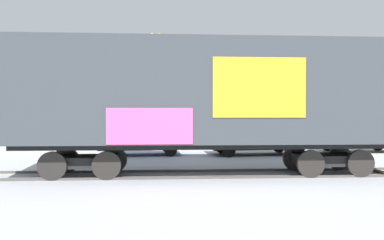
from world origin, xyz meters
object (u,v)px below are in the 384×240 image
at_px(flagpole, 154,72).
at_px(freight_car, 208,95).
at_px(parked_car_black, 254,138).
at_px(parked_car_blue, 140,138).
at_px(parked_car_tan, 359,136).

bearing_deg(flagpole, freight_car, -81.61).
relative_size(flagpole, parked_car_black, 1.60).
distance_m(flagpole, parked_car_blue, 6.49).
bearing_deg(parked_car_tan, freight_car, -147.65).
distance_m(freight_car, parked_car_blue, 6.97).
xyz_separation_m(flagpole, parked_car_black, (5.07, -5.64, -4.03)).
bearing_deg(parked_car_blue, freight_car, -68.61).
distance_m(freight_car, parked_car_tan, 11.46).
relative_size(flagpole, parked_car_blue, 1.77).
height_order(parked_car_blue, parked_car_black, parked_car_blue).
height_order(freight_car, parked_car_blue, freight_car).
bearing_deg(parked_car_blue, flagpole, 81.16).
bearing_deg(parked_car_black, freight_car, -121.04).
bearing_deg(freight_car, parked_car_tan, 32.35).
relative_size(freight_car, parked_car_blue, 3.11).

